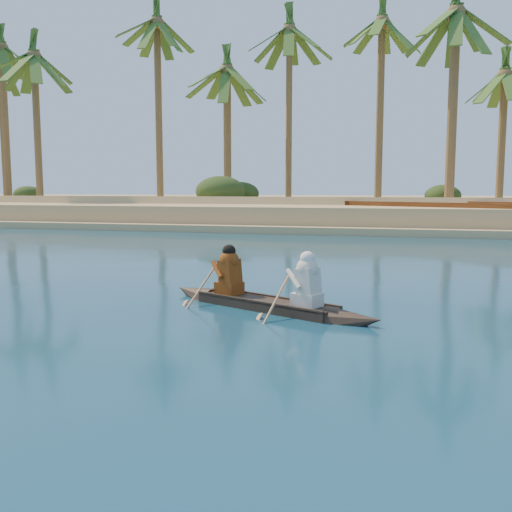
% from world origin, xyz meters
% --- Properties ---
extents(ground, '(160.00, 160.00, 0.00)m').
position_xyz_m(ground, '(0.00, 0.00, 0.00)').
color(ground, '#0C3C50').
rests_on(ground, ground).
extents(sandy_embankment, '(150.00, 51.00, 1.50)m').
position_xyz_m(sandy_embankment, '(0.00, 46.89, 0.53)').
color(sandy_embankment, tan).
rests_on(sandy_embankment, ground).
extents(palm_grove, '(110.00, 14.00, 16.00)m').
position_xyz_m(palm_grove, '(0.00, 35.00, 8.00)').
color(palm_grove, '#355D20').
rests_on(palm_grove, ground).
extents(shrub_cluster, '(100.00, 6.00, 2.40)m').
position_xyz_m(shrub_cluster, '(0.00, 31.50, 1.20)').
color(shrub_cluster, '#243814').
rests_on(shrub_cluster, ground).
extents(canoe, '(4.71, 2.60, 1.34)m').
position_xyz_m(canoe, '(-1.20, 4.81, 0.26)').
color(canoe, '#33231B').
rests_on(canoe, ground).
extents(barge_mid, '(11.46, 7.87, 1.82)m').
position_xyz_m(barge_mid, '(3.34, 27.00, 0.64)').
color(barge_mid, brown).
rests_on(barge_mid, ground).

